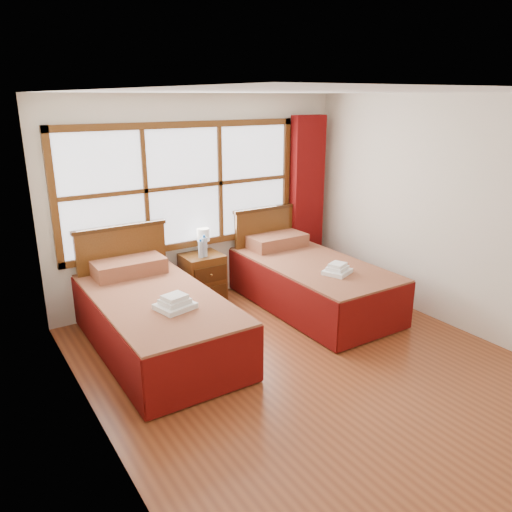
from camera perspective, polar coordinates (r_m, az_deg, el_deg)
floor at (r=5.11m, az=5.94°, el=-12.43°), size 4.50×4.50×0.00m
ceiling at (r=4.42m, az=7.07°, el=18.16°), size 4.50×4.50×0.00m
wall_back at (r=6.44m, az=-6.27°, el=6.40°), size 4.00×0.00×4.00m
wall_left at (r=3.73m, az=-18.27°, el=-2.96°), size 0.00×4.50×4.50m
wall_right at (r=6.03m, az=21.48°, el=4.46°), size 0.00×4.50×4.50m
window at (r=6.27m, az=-8.23°, el=7.86°), size 3.16×0.06×1.56m
curtain at (r=7.20m, az=5.80°, el=6.56°), size 0.50×0.16×2.30m
bed_left at (r=5.39m, az=-11.50°, el=-6.88°), size 1.17×2.27×1.14m
bed_right at (r=6.35m, az=6.13°, el=-2.79°), size 1.15×2.22×1.12m
nightstand at (r=6.43m, az=-6.10°, el=-2.65°), size 0.49×0.48×0.66m
towels_left at (r=4.88m, az=-9.24°, el=-5.36°), size 0.39×0.36×0.14m
towels_right at (r=5.86m, az=9.28°, el=-1.53°), size 0.38×0.36×0.13m
lamp at (r=6.38m, az=-6.06°, el=2.37°), size 0.16×0.16×0.31m
bottle_near at (r=6.18m, az=-6.34°, el=0.77°), size 0.06×0.06×0.24m
bottle_far at (r=6.22m, az=-5.92°, el=1.06°), size 0.07×0.07×0.28m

